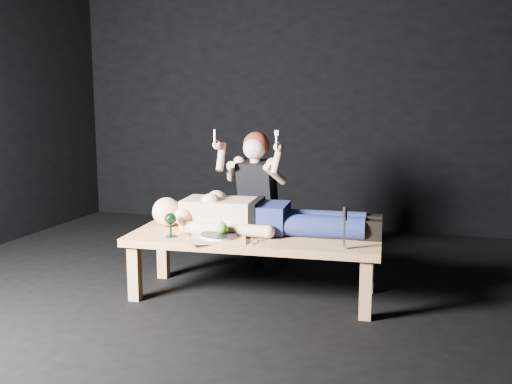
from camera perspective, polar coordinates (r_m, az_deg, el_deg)
ground at (r=4.20m, az=-4.54°, el=-10.36°), size 5.00×5.00×0.00m
back_wall at (r=6.34m, az=3.89°, el=10.14°), size 5.00×0.00×5.00m
table at (r=4.15m, az=-0.21°, el=-7.27°), size 1.82×0.80×0.45m
lying_man at (r=4.16m, az=0.92°, el=-2.07°), size 1.90×0.72×0.28m
kneeling_woman at (r=4.73m, az=0.45°, el=-0.69°), size 0.69×0.76×1.18m
serving_tray at (r=3.96m, az=-3.72°, el=-4.59°), size 0.43×0.37×0.02m
plate at (r=3.95m, az=-3.72°, el=-4.30°), size 0.31×0.31×0.02m
apple at (r=3.94m, az=-3.37°, el=-3.60°), size 0.08×0.08×0.08m
goblet at (r=4.06m, az=-8.42°, el=-3.23°), size 0.09×0.09×0.17m
fork_flat at (r=4.00m, az=-6.68°, el=-4.60°), size 0.09×0.18×0.01m
knife_flat at (r=3.90m, az=0.25°, el=-4.88°), size 0.07×0.19×0.01m
spoon_flat at (r=3.95m, az=-0.10°, el=-4.72°), size 0.15×0.14×0.01m
carving_knife at (r=3.74m, az=8.74°, el=-3.52°), size 0.04×0.04×0.27m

